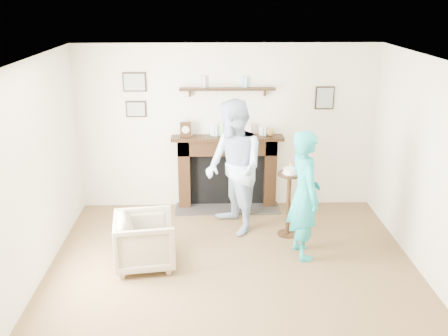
{
  "coord_description": "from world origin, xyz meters",
  "views": [
    {
      "loc": [
        -0.26,
        -4.79,
        3.17
      ],
      "look_at": [
        -0.1,
        0.9,
        1.17
      ],
      "focal_mm": 40.0,
      "sensor_mm": 36.0,
      "label": 1
    }
  ],
  "objects_px": {
    "woman": "(301,254)",
    "armchair": "(147,264)",
    "man": "(234,230)",
    "pedestal_table": "(289,192)"
  },
  "relations": [
    {
      "from": "woman",
      "to": "armchair",
      "type": "bearing_deg",
      "value": 85.25
    },
    {
      "from": "armchair",
      "to": "woman",
      "type": "xyz_separation_m",
      "value": [
        1.96,
        0.2,
        0.0
      ]
    },
    {
      "from": "pedestal_table",
      "to": "man",
      "type": "bearing_deg",
      "value": 166.77
    },
    {
      "from": "woman",
      "to": "pedestal_table",
      "type": "bearing_deg",
      "value": -0.6
    },
    {
      "from": "man",
      "to": "armchair",
      "type": "bearing_deg",
      "value": -73.77
    },
    {
      "from": "man",
      "to": "pedestal_table",
      "type": "height_order",
      "value": "pedestal_table"
    },
    {
      "from": "man",
      "to": "pedestal_table",
      "type": "relative_size",
      "value": 1.79
    },
    {
      "from": "armchair",
      "to": "man",
      "type": "relative_size",
      "value": 0.39
    },
    {
      "from": "man",
      "to": "woman",
      "type": "height_order",
      "value": "man"
    },
    {
      "from": "armchair",
      "to": "man",
      "type": "xyz_separation_m",
      "value": [
        1.12,
        0.93,
        0.0
      ]
    }
  ]
}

